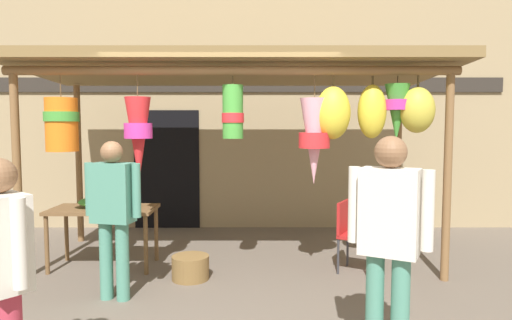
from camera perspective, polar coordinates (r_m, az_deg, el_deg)
ground_plane at (r=5.24m, az=-4.04°, el=-15.02°), size 30.00×30.00×0.00m
shop_facade at (r=7.72m, az=-2.63°, el=5.92°), size 9.98×0.29×3.90m
market_stall_canopy at (r=5.61m, az=-1.24°, el=9.35°), size 5.27×2.24×2.57m
display_table at (r=5.84m, az=-18.53°, el=-6.57°), size 1.26×0.65×0.74m
flower_heap_on_table at (r=5.84m, az=-17.84°, el=-5.04°), size 0.73×0.51×0.13m
folding_chair at (r=5.53m, az=12.29°, el=-8.65°), size 0.54×0.54×0.84m
wicker_basket_by_table at (r=5.29m, az=-8.07°, el=-13.34°), size 0.42×0.42×0.27m
vendor_in_orange at (r=4.69m, az=-17.44°, el=-5.73°), size 0.58×0.30×1.59m
customer_foreground at (r=3.36m, az=16.75°, el=-8.78°), size 0.53×0.38×1.67m
shopper_by_bananas at (r=3.15m, az=-29.28°, el=-11.47°), size 0.48×0.43×1.55m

